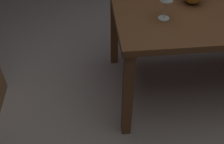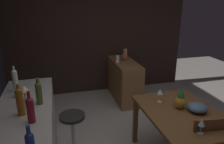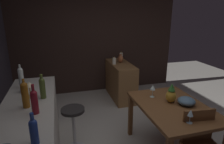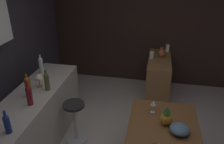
{
  "view_description": "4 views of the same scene",
  "coord_description": "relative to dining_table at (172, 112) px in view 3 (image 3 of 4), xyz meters",
  "views": [
    {
      "loc": [
        0.66,
        1.0,
        1.51
      ],
      "look_at": [
        0.6,
        0.37,
        0.93
      ],
      "focal_mm": 41.02,
      "sensor_mm": 36.0,
      "label": 1
    },
    {
      "loc": [
        -2.07,
        1.0,
        2.03
      ],
      "look_at": [
        0.76,
        0.24,
        1.03
      ],
      "focal_mm": 34.49,
      "sensor_mm": 36.0,
      "label": 2
    },
    {
      "loc": [
        -2.1,
        1.0,
        1.91
      ],
      "look_at": [
        0.61,
        0.24,
        1.05
      ],
      "focal_mm": 31.03,
      "sensor_mm": 36.0,
      "label": 3
    },
    {
      "loc": [
        -2.3,
        -0.22,
        2.57
      ],
      "look_at": [
        0.75,
        0.39,
        1.03
      ],
      "focal_mm": 36.48,
      "sensor_mm": 36.0,
      "label": 4
    }
  ],
  "objects": [
    {
      "name": "dining_table",
      "position": [
        0.0,
        0.0,
        0.0
      ],
      "size": [
        1.2,
        0.86,
        0.74
      ],
      "color": "brown",
      "rests_on": "ground_plane"
    },
    {
      "name": "bar_stool",
      "position": [
        0.39,
        1.28,
        -0.29
      ],
      "size": [
        0.34,
        0.34,
        0.68
      ],
      "color": "#262323",
      "rests_on": "ground_plane"
    },
    {
      "name": "wine_bottle_olive",
      "position": [
        0.34,
        1.63,
        0.4
      ],
      "size": [
        0.07,
        0.07,
        0.31
      ],
      "color": "#475623",
      "rests_on": "kitchen_counter"
    },
    {
      "name": "wall_side_right",
      "position": [
        2.63,
        0.71,
        0.65
      ],
      "size": [
        0.1,
        4.4,
        2.6
      ],
      "primitive_type": "cube",
      "color": "#33231E",
      "rests_on": "ground_plane"
    },
    {
      "name": "wine_bottle_clear",
      "position": [
        0.78,
        1.93,
        0.41
      ],
      "size": [
        0.07,
        0.07,
        0.34
      ],
      "color": "silver",
      "rests_on": "kitchen_counter"
    },
    {
      "name": "wine_bottle_ruby",
      "position": [
        -0.04,
        1.69,
        0.4
      ],
      "size": [
        0.07,
        0.07,
        0.32
      ],
      "color": "maroon",
      "rests_on": "kitchen_counter"
    },
    {
      "name": "wine_bottle_amber",
      "position": [
        0.13,
        1.8,
        0.41
      ],
      "size": [
        0.08,
        0.08,
        0.33
      ],
      "color": "#8C5114",
      "rests_on": "kitchen_counter"
    },
    {
      "name": "wine_glass_right",
      "position": [
        0.32,
        0.14,
        0.23
      ],
      "size": [
        0.08,
        0.08,
        0.18
      ],
      "color": "silver",
      "rests_on": "dining_table"
    },
    {
      "name": "cup_white",
      "position": [
        0.61,
        1.89,
        0.29
      ],
      "size": [
        0.13,
        0.1,
        0.08
      ],
      "color": "white",
      "rests_on": "kitchen_counter"
    },
    {
      "name": "kitchen_counter",
      "position": [
        0.15,
        1.8,
        -0.2
      ],
      "size": [
        2.1,
        0.6,
        0.9
      ],
      "primitive_type": "cube",
      "color": "#B2ADA3",
      "rests_on": "ground_plane"
    },
    {
      "name": "fruit_bowl",
      "position": [
        -0.03,
        -0.18,
        0.15
      ],
      "size": [
        0.23,
        0.23,
        0.11
      ],
      "primitive_type": "ellipsoid",
      "color": "slate",
      "rests_on": "dining_table"
    },
    {
      "name": "sideboard_cabinet",
      "position": [
        2.01,
        0.07,
        -0.24
      ],
      "size": [
        1.1,
        0.44,
        0.82
      ],
      "primitive_type": "cube",
      "color": "olive",
      "rests_on": "ground_plane"
    },
    {
      "name": "wine_glass_left",
      "position": [
        -0.42,
        0.06,
        0.21
      ],
      "size": [
        0.07,
        0.07,
        0.16
      ],
      "color": "silver",
      "rests_on": "dining_table"
    },
    {
      "name": "wine_bottle_cobalt",
      "position": [
        -0.57,
        1.64,
        0.38
      ],
      "size": [
        0.07,
        0.07,
        0.28
      ],
      "color": "navy",
      "rests_on": "kitchen_counter"
    },
    {
      "name": "vase_copper",
      "position": [
        2.09,
        0.05,
        0.26
      ],
      "size": [
        0.12,
        0.12,
        0.2
      ],
      "color": "#B26038",
      "rests_on": "sideboard_cabinet"
    },
    {
      "name": "pillar_candle_short",
      "position": [
        2.42,
        -0.07,
        0.25
      ],
      "size": [
        0.08,
        0.08,
        0.18
      ],
      "color": "white",
      "rests_on": "sideboard_cabinet"
    },
    {
      "name": "counter_lamp",
      "position": [
        0.41,
        1.79,
        0.4
      ],
      "size": [
        0.11,
        0.11,
        0.21
      ],
      "color": "#A58447",
      "rests_on": "kitchen_counter"
    },
    {
      "name": "pineapple_centerpiece",
      "position": [
        0.1,
        -0.02,
        0.21
      ],
      "size": [
        0.14,
        0.14,
        0.27
      ],
      "color": "gold",
      "rests_on": "dining_table"
    },
    {
      "name": "pillar_candle_tall",
      "position": [
        1.98,
        0.23,
        0.24
      ],
      "size": [
        0.08,
        0.08,
        0.17
      ],
      "color": "white",
      "rests_on": "sideboard_cabinet"
    }
  ]
}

